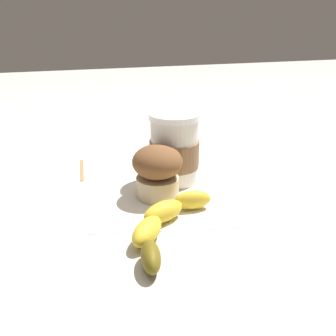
# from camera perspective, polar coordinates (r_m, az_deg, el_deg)

# --- Properties ---
(ground_plane) EXTENTS (3.00, 3.00, 0.00)m
(ground_plane) POSITION_cam_1_polar(r_m,az_deg,el_deg) (0.69, -0.00, -3.69)
(ground_plane) COLOR beige
(paper_napkin) EXTENTS (0.29, 0.29, 0.00)m
(paper_napkin) POSITION_cam_1_polar(r_m,az_deg,el_deg) (0.69, -0.00, -3.64)
(paper_napkin) COLOR white
(paper_napkin) RESTS_ON ground_plane
(coffee_cup) EXTENTS (0.09, 0.09, 0.13)m
(coffee_cup) POSITION_cam_1_polar(r_m,az_deg,el_deg) (0.71, 0.92, 2.74)
(coffee_cup) COLOR silver
(coffee_cup) RESTS_ON paper_napkin
(muffin) EXTENTS (0.08, 0.08, 0.09)m
(muffin) POSITION_cam_1_polar(r_m,az_deg,el_deg) (0.65, -1.54, -0.25)
(muffin) COLOR beige
(muffin) RESTS_ON paper_napkin
(banana) EXTENTS (0.18, 0.15, 0.03)m
(banana) POSITION_cam_1_polar(r_m,az_deg,el_deg) (0.56, -0.72, -7.92)
(banana) COLOR gold
(banana) RESTS_ON paper_napkin
(sugar_packet) EXTENTS (0.06, 0.05, 0.01)m
(sugar_packet) POSITION_cam_1_polar(r_m,az_deg,el_deg) (0.83, -1.10, 1.49)
(sugar_packet) COLOR pink
(sugar_packet) RESTS_ON ground_plane
(wooden_stirrer) EXTENTS (0.11, 0.01, 0.00)m
(wooden_stirrer) POSITION_cam_1_polar(r_m,az_deg,el_deg) (0.80, -12.41, -0.25)
(wooden_stirrer) COLOR #9E7547
(wooden_stirrer) RESTS_ON ground_plane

